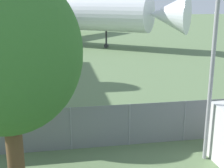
{
  "coord_description": "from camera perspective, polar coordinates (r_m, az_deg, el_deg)",
  "views": [
    {
      "loc": [
        -0.34,
        -2.75,
        6.3
      ],
      "look_at": [
        2.29,
        12.61,
        2.0
      ],
      "focal_mm": 50.0,
      "sensor_mm": 36.0,
      "label": 1
    }
  ],
  "objects": [
    {
      "name": "tree_left_of_cabin",
      "position": [
        9.56,
        -18.81,
        5.35
      ],
      "size": [
        4.46,
        4.46,
        7.24
      ],
      "color": "brown",
      "rests_on": "ground"
    },
    {
      "name": "light_mast",
      "position": [
        12.14,
        18.26,
        7.81
      ],
      "size": [
        0.44,
        0.44,
        7.96
      ],
      "color": "#99999E",
      "rests_on": "ground"
    },
    {
      "name": "airplane",
      "position": [
        46.83,
        -13.81,
        12.66
      ],
      "size": [
        38.13,
        30.75,
        13.58
      ],
      "rotation": [
        0.0,
        0.0,
        -0.61
      ],
      "color": "silver",
      "rests_on": "ground"
    },
    {
      "name": "perimeter_fence",
      "position": [
        13.47,
        -7.55,
        -8.11
      ],
      "size": [
        56.07,
        0.07,
        1.9
      ],
      "color": "gray",
      "rests_on": "ground"
    }
  ]
}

